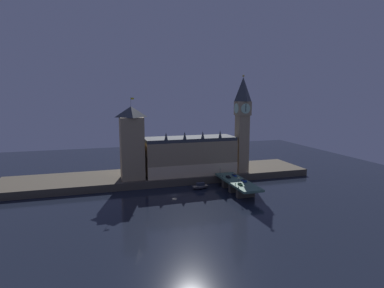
% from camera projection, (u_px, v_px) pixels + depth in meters
% --- Properties ---
extents(ground_plane, '(400.00, 400.00, 0.00)m').
position_uv_depth(ground_plane, '(174.00, 195.00, 199.99)').
color(ground_plane, black).
extents(embankment, '(220.00, 42.00, 5.01)m').
position_uv_depth(embankment, '(162.00, 176.00, 236.52)').
color(embankment, '#4C4438').
rests_on(embankment, ground_plane).
extents(parliament_hall, '(65.24, 23.32, 32.08)m').
position_uv_depth(parliament_hall, '(190.00, 155.00, 233.08)').
color(parliament_hall, tan).
rests_on(parliament_hall, embankment).
extents(clock_tower, '(10.21, 10.32, 71.15)m').
position_uv_depth(clock_tower, '(242.00, 121.00, 234.26)').
color(clock_tower, tan).
rests_on(clock_tower, embankment).
extents(victoria_tower, '(15.60, 15.60, 55.37)m').
position_uv_depth(victoria_tower, '(132.00, 143.00, 216.75)').
color(victoria_tower, tan).
rests_on(victoria_tower, embankment).
extents(bridge, '(13.32, 46.00, 7.26)m').
position_uv_depth(bridge, '(238.00, 184.00, 206.13)').
color(bridge, '#4C7560').
rests_on(bridge, ground_plane).
extents(car_northbound_lead, '(1.96, 4.75, 1.58)m').
position_uv_depth(car_northbound_lead, '(228.00, 177.00, 212.92)').
color(car_northbound_lead, black).
rests_on(car_northbound_lead, bridge).
extents(car_northbound_trail, '(1.86, 3.85, 1.43)m').
position_uv_depth(car_northbound_trail, '(240.00, 184.00, 195.46)').
color(car_northbound_trail, '#235633').
rests_on(car_northbound_trail, bridge).
extents(car_southbound_lead, '(2.07, 4.59, 1.57)m').
position_uv_depth(car_southbound_lead, '(244.00, 181.00, 203.52)').
color(car_southbound_lead, navy).
rests_on(car_southbound_lead, bridge).
extents(car_southbound_trail, '(1.84, 4.58, 1.32)m').
position_uv_depth(car_southbound_trail, '(234.00, 175.00, 217.86)').
color(car_southbound_trail, navy).
rests_on(car_southbound_trail, bridge).
extents(pedestrian_near_rail, '(0.38, 0.38, 1.76)m').
position_uv_depth(pedestrian_near_rail, '(236.00, 184.00, 194.96)').
color(pedestrian_near_rail, black).
rests_on(pedestrian_near_rail, bridge).
extents(pedestrian_far_rail, '(0.38, 0.38, 1.61)m').
position_uv_depth(pedestrian_far_rail, '(223.00, 176.00, 214.54)').
color(pedestrian_far_rail, black).
rests_on(pedestrian_far_rail, bridge).
extents(street_lamp_near, '(1.34, 0.60, 6.50)m').
position_uv_depth(street_lamp_near, '(239.00, 181.00, 189.46)').
color(street_lamp_near, '#2D3333').
rests_on(street_lamp_near, bridge).
extents(street_lamp_mid, '(1.34, 0.60, 6.00)m').
position_uv_depth(street_lamp_mid, '(247.00, 174.00, 207.01)').
color(street_lamp_mid, '#2D3333').
rests_on(street_lamp_mid, bridge).
extents(street_lamp_far, '(1.34, 0.60, 6.51)m').
position_uv_depth(street_lamp_far, '(220.00, 170.00, 217.32)').
color(street_lamp_far, '#2D3333').
rests_on(street_lamp_far, bridge).
extents(boat_upstream, '(12.13, 5.76, 4.31)m').
position_uv_depth(boat_upstream, '(200.00, 187.00, 212.99)').
color(boat_upstream, '#28282D').
rests_on(boat_upstream, ground_plane).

